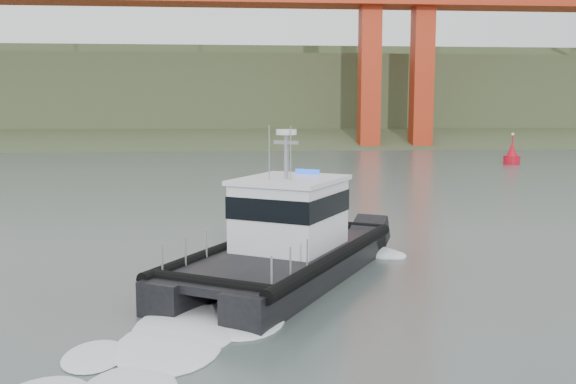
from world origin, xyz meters
name	(u,v)px	position (x,y,z in m)	size (l,w,h in m)	color
ground	(305,296)	(0.00, 0.00, 0.00)	(400.00, 400.00, 0.00)	#495754
headlands	(243,103)	(0.00, 125.50, 7.05)	(500.00, 105.36, 27.12)	#364729
patrol_boat	(286,240)	(-0.46, 2.36, 1.42)	(9.54, 12.21, 5.66)	black
nav_buoy	(512,156)	(28.04, 47.04, 0.96)	(1.76, 1.76, 3.67)	red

